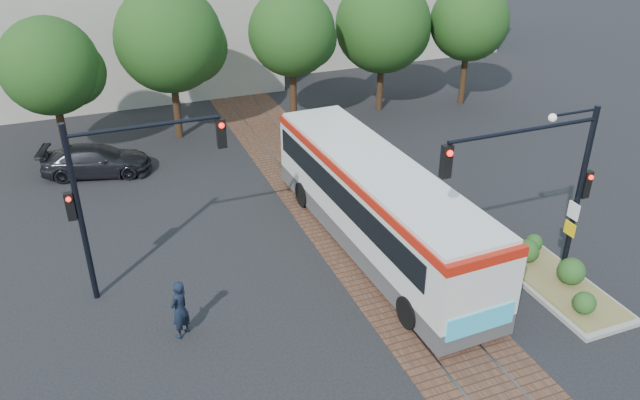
{
  "coord_description": "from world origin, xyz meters",
  "views": [
    {
      "loc": [
        -8.75,
        -13.91,
        12.29
      ],
      "look_at": [
        -1.39,
        4.8,
        1.6
      ],
      "focal_mm": 35.0,
      "sensor_mm": 36.0,
      "label": 1
    }
  ],
  "objects_px": {
    "parked_car": "(96,160)",
    "signal_pole_main": "(551,176)",
    "traffic_island": "(556,276)",
    "officer": "(180,309)",
    "signal_pole_left": "(115,185)",
    "city_bus": "(376,201)"
  },
  "relations": [
    {
      "from": "parked_car",
      "to": "signal_pole_main",
      "type": "bearing_deg",
      "value": -125.08
    },
    {
      "from": "traffic_island",
      "to": "officer",
      "type": "bearing_deg",
      "value": 170.52
    },
    {
      "from": "signal_pole_left",
      "to": "parked_car",
      "type": "xyz_separation_m",
      "value": [
        -0.39,
        9.66,
        -3.17
      ]
    },
    {
      "from": "signal_pole_main",
      "to": "officer",
      "type": "xyz_separation_m",
      "value": [
        -11.11,
        1.92,
        -3.21
      ]
    },
    {
      "from": "officer",
      "to": "parked_car",
      "type": "relative_size",
      "value": 0.4
    },
    {
      "from": "signal_pole_left",
      "to": "officer",
      "type": "relative_size",
      "value": 3.17
    },
    {
      "from": "traffic_island",
      "to": "signal_pole_main",
      "type": "xyz_separation_m",
      "value": [
        -0.96,
        0.09,
        3.83
      ]
    },
    {
      "from": "signal_pole_main",
      "to": "traffic_island",
      "type": "bearing_deg",
      "value": -5.36
    },
    {
      "from": "signal_pole_left",
      "to": "officer",
      "type": "bearing_deg",
      "value": -68.68
    },
    {
      "from": "city_bus",
      "to": "traffic_island",
      "type": "bearing_deg",
      "value": -46.53
    },
    {
      "from": "traffic_island",
      "to": "signal_pole_left",
      "type": "xyz_separation_m",
      "value": [
        -13.19,
        4.89,
        3.54
      ]
    },
    {
      "from": "traffic_island",
      "to": "signal_pole_main",
      "type": "height_order",
      "value": "signal_pole_main"
    },
    {
      "from": "officer",
      "to": "parked_car",
      "type": "xyz_separation_m",
      "value": [
        -1.52,
        12.55,
        -0.26
      ]
    },
    {
      "from": "traffic_island",
      "to": "officer",
      "type": "height_order",
      "value": "officer"
    },
    {
      "from": "officer",
      "to": "city_bus",
      "type": "bearing_deg",
      "value": 156.53
    },
    {
      "from": "city_bus",
      "to": "parked_car",
      "type": "xyz_separation_m",
      "value": [
        -9.02,
        10.1,
        -1.17
      ]
    },
    {
      "from": "traffic_island",
      "to": "parked_car",
      "type": "bearing_deg",
      "value": 133.01
    },
    {
      "from": "city_bus",
      "to": "officer",
      "type": "bearing_deg",
      "value": -164.09
    },
    {
      "from": "signal_pole_left",
      "to": "signal_pole_main",
      "type": "bearing_deg",
      "value": -21.45
    },
    {
      "from": "signal_pole_main",
      "to": "parked_car",
      "type": "bearing_deg",
      "value": 131.1
    },
    {
      "from": "city_bus",
      "to": "parked_car",
      "type": "bearing_deg",
      "value": 129.64
    },
    {
      "from": "signal_pole_left",
      "to": "city_bus",
      "type": "bearing_deg",
      "value": -2.88
    }
  ]
}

